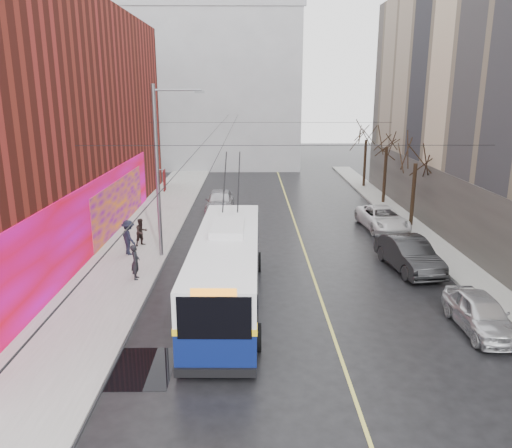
{
  "coord_description": "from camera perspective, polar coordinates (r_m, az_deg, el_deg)",
  "views": [
    {
      "loc": [
        -1.53,
        -15.45,
        8.66
      ],
      "look_at": [
        -1.27,
        6.56,
        2.77
      ],
      "focal_mm": 35.0,
      "sensor_mm": 36.0,
      "label": 1
    }
  ],
  "objects": [
    {
      "name": "sidewalk_left",
      "position": [
        29.48,
        -13.34,
        -2.37
      ],
      "size": [
        4.0,
        60.0,
        0.15
      ],
      "primitive_type": "cube",
      "color": "gray",
      "rests_on": "ground"
    },
    {
      "name": "building_far",
      "position": [
        60.61,
        -5.1,
        15.26
      ],
      "size": [
        20.5,
        12.1,
        18.0
      ],
      "color": "gray",
      "rests_on": "ground"
    },
    {
      "name": "pedestrian_a",
      "position": [
        23.85,
        -13.61,
        -4.24
      ],
      "size": [
        0.47,
        0.65,
        1.66
      ],
      "primitive_type": "imported",
      "rotation": [
        0.0,
        0.0,
        1.69
      ],
      "color": "black",
      "rests_on": "sidewalk_left"
    },
    {
      "name": "following_car",
      "position": [
        36.7,
        -4.15,
        2.62
      ],
      "size": [
        2.05,
        4.92,
        1.66
      ],
      "primitive_type": "imported",
      "rotation": [
        0.0,
        0.0,
        -0.02
      ],
      "color": "#A8A7AC",
      "rests_on": "ground"
    },
    {
      "name": "catenary_wires",
      "position": [
        30.34,
        -2.63,
        10.4
      ],
      "size": [
        18.0,
        60.0,
        0.22
      ],
      "color": "black"
    },
    {
      "name": "pigeons_flying",
      "position": [
        25.05,
        -3.65,
        9.92
      ],
      "size": [
        4.12,
        0.65,
        1.46
      ],
      "color": "slate"
    },
    {
      "name": "trolleybus",
      "position": [
        20.7,
        -3.35,
        -5.06
      ],
      "size": [
        2.98,
        12.04,
        5.67
      ],
      "rotation": [
        0.0,
        0.0,
        -0.02
      ],
      "color": "#0A154B",
      "rests_on": "ground"
    },
    {
      "name": "sidewalk_right",
      "position": [
        30.63,
        19.47,
        -2.18
      ],
      "size": [
        2.0,
        60.0,
        0.15
      ],
      "primitive_type": "cube",
      "color": "gray",
      "rests_on": "ground"
    },
    {
      "name": "tree_mid",
      "position": [
        40.01,
        14.79,
        9.61
      ],
      "size": [
        3.2,
        3.2,
        6.68
      ],
      "color": "black",
      "rests_on": "ground"
    },
    {
      "name": "pedestrian_c",
      "position": [
        27.45,
        -14.35,
        -1.5
      ],
      "size": [
        1.31,
        1.39,
        1.89
      ],
      "primitive_type": "imported",
      "rotation": [
        0.0,
        0.0,
        2.24
      ],
      "color": "black",
      "rests_on": "sidewalk_left"
    },
    {
      "name": "tree_far",
      "position": [
        46.79,
        12.53,
        10.32
      ],
      "size": [
        3.2,
        3.2,
        6.57
      ],
      "color": "black",
      "rests_on": "ground"
    },
    {
      "name": "ground",
      "position": [
        17.78,
        4.48,
        -14.22
      ],
      "size": [
        140.0,
        140.0,
        0.0
      ],
      "primitive_type": "plane",
      "color": "black",
      "rests_on": "ground"
    },
    {
      "name": "lane_line",
      "position": [
        30.85,
        4.98,
        -1.37
      ],
      "size": [
        0.12,
        50.0,
        0.01
      ],
      "primitive_type": "cube",
      "color": "#BFB74C",
      "rests_on": "ground"
    },
    {
      "name": "pedestrian_b",
      "position": [
        28.92,
        -12.96,
        -0.9
      ],
      "size": [
        0.96,
        0.96,
        1.57
      ],
      "primitive_type": "imported",
      "rotation": [
        0.0,
        0.0,
        0.77
      ],
      "color": "black",
      "rests_on": "sidewalk_left"
    },
    {
      "name": "parked_car_b",
      "position": [
        25.92,
        17.07,
        -3.33
      ],
      "size": [
        2.39,
        5.13,
        1.63
      ],
      "primitive_type": "imported",
      "rotation": [
        0.0,
        0.0,
        0.14
      ],
      "color": "#232325",
      "rests_on": "ground"
    },
    {
      "name": "streetlight_pole",
      "position": [
        26.15,
        -10.9,
        6.33
      ],
      "size": [
        2.65,
        0.6,
        9.0
      ],
      "color": "slate",
      "rests_on": "ground"
    },
    {
      "name": "parked_car_c",
      "position": [
        33.15,
        14.25,
        0.64
      ],
      "size": [
        2.86,
        5.35,
        1.43
      ],
      "primitive_type": "imported",
      "rotation": [
        0.0,
        0.0,
        0.1
      ],
      "color": "white",
      "rests_on": "ground"
    },
    {
      "name": "parked_car_a",
      "position": [
        20.53,
        24.27,
        -9.26
      ],
      "size": [
        1.69,
        4.1,
        1.39
      ],
      "primitive_type": "imported",
      "rotation": [
        0.0,
        0.0,
        0.01
      ],
      "color": "silver",
      "rests_on": "ground"
    },
    {
      "name": "tree_near",
      "position": [
        33.37,
        17.89,
        7.93
      ],
      "size": [
        3.2,
        3.2,
        6.4
      ],
      "color": "black",
      "rests_on": "ground"
    },
    {
      "name": "puddle",
      "position": [
        17.15,
        -13.04,
        -15.76
      ],
      "size": [
        2.09,
        2.63,
        0.01
      ],
      "primitive_type": "cube",
      "color": "black",
      "rests_on": "ground"
    }
  ]
}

